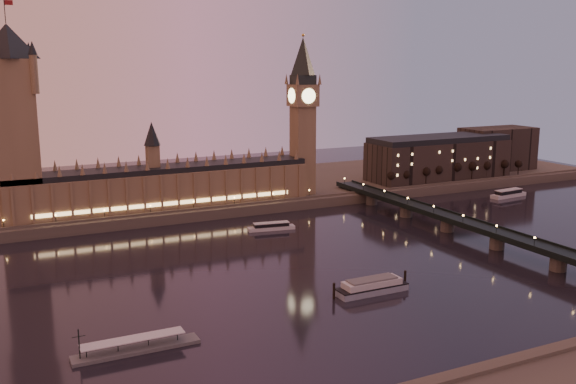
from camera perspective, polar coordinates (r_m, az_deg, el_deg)
name	(u,v)px	position (r m, az deg, el deg)	size (l,w,h in m)	color
ground	(318,263)	(302.28, 2.73, -6.32)	(700.00, 700.00, 0.00)	black
far_embankment	(244,189)	(458.72, -3.90, 0.24)	(560.00, 130.00, 6.00)	#423D35
palace_of_westminster	(163,182)	(392.26, -11.01, 0.91)	(180.00, 26.62, 52.00)	brown
victoria_tower	(13,113)	(374.35, -23.22, 6.50)	(31.68, 31.68, 118.00)	brown
big_ben	(303,106)	(420.88, 1.33, 7.63)	(17.68, 17.68, 104.00)	brown
westminster_bridge	(471,229)	(352.50, 15.93, -3.22)	(13.20, 260.00, 15.30)	black
city_block	(459,154)	(512.91, 14.93, 3.26)	(155.00, 45.00, 34.00)	black
bare_tree_0	(390,175)	(448.55, 9.05, 1.51)	(6.34, 6.34, 12.89)	black
bare_tree_1	(408,173)	(457.15, 10.58, 1.64)	(6.34, 6.34, 12.89)	black
bare_tree_2	(425,172)	(466.07, 12.05, 1.77)	(6.34, 6.34, 12.89)	black
bare_tree_3	(441,170)	(475.28, 13.46, 1.89)	(6.34, 6.34, 12.89)	black
bare_tree_4	(457,169)	(484.76, 14.82, 2.01)	(6.34, 6.34, 12.89)	black
bare_tree_5	(473,167)	(494.52, 16.12, 2.12)	(6.34, 6.34, 12.89)	black
bare_tree_6	(488,166)	(504.52, 17.38, 2.23)	(6.34, 6.34, 12.89)	black
bare_tree_7	(503,165)	(514.75, 18.58, 2.33)	(6.34, 6.34, 12.89)	black
bare_tree_8	(518,163)	(525.21, 19.74, 2.42)	(6.34, 6.34, 12.89)	black
cruise_boat_a	(271,227)	(359.56, -1.49, -3.09)	(27.07, 10.01, 4.24)	silver
cruise_boat_b	(508,194)	(471.53, 19.00, -0.14)	(29.53, 10.20, 5.34)	silver
moored_barge	(372,286)	(266.03, 7.46, -8.31)	(35.62, 8.77, 6.53)	#808DA2
pontoon_pier	(136,348)	(220.24, -13.37, -13.32)	(41.32, 6.89, 11.02)	#595B5E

